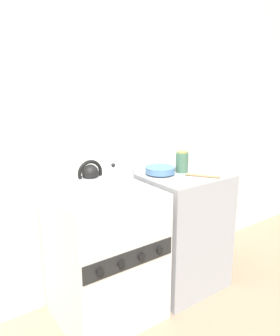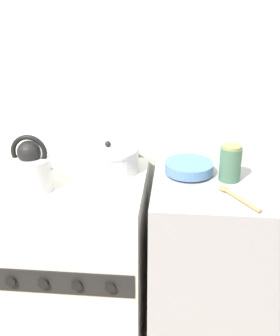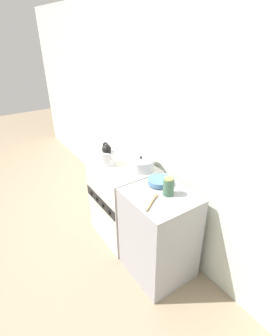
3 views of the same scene
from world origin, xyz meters
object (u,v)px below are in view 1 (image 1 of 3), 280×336
Objects in this scene: cooking_pot at (113,175)px; enamel_bowl at (160,170)px; kettle at (91,185)px; storage_jar at (182,162)px; stove at (106,256)px.

enamel_bowl is at bearing -7.36° from cooking_pot.
cooking_pot is (0.29, 0.23, -0.04)m from kettle.
kettle reaches higher than storage_jar.
cooking_pot is at bearing 41.30° from stove.
storage_jar is (0.17, -0.04, 0.05)m from enamel_bowl.
cooking_pot is 1.33× the size of enamel_bowl.
stove is 5.53× the size of storage_jar.
storage_jar is (0.69, 0.04, 0.54)m from stove.
storage_jar is (0.83, 0.14, -0.00)m from kettle.
kettle is 0.85× the size of cooking_pot.
cooking_pot is (0.15, 0.13, 0.50)m from stove.
cooking_pot reaches higher than stove.
storage_jar is at bearing -9.58° from cooking_pot.
kettle is 0.37m from cooking_pot.
kettle reaches higher than cooking_pot.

